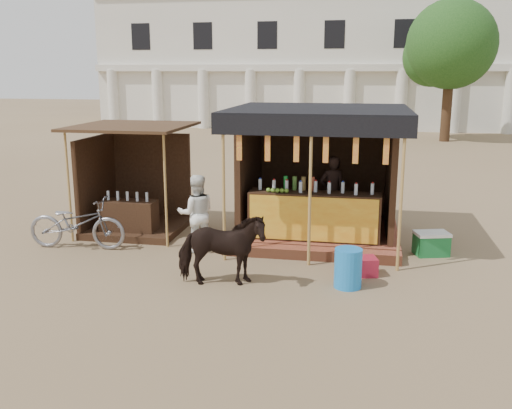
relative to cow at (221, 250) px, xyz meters
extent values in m
plane|color=#846B4C|center=(0.34, -0.26, -0.62)|extent=(120.00, 120.00, 0.00)
cube|color=#974F31|center=(1.34, 3.24, -0.51)|extent=(3.40, 2.80, 0.22)
cube|color=#974F31|center=(1.34, 1.69, -0.52)|extent=(3.40, 0.35, 0.20)
cube|color=#3A2315|center=(1.34, 2.29, 0.07)|extent=(2.60, 0.55, 0.95)
cube|color=orange|center=(1.34, 2.00, 0.07)|extent=(2.50, 0.02, 0.88)
cube|color=#3A2315|center=(1.34, 4.49, 0.85)|extent=(3.00, 0.12, 2.50)
cube|color=#3A2315|center=(-0.16, 3.24, 0.85)|extent=(0.12, 2.50, 2.50)
cube|color=#3A2315|center=(2.84, 3.24, 0.85)|extent=(0.12, 2.50, 2.50)
cube|color=black|center=(1.34, 3.04, 2.13)|extent=(3.60, 3.60, 0.06)
cube|color=black|center=(1.34, 1.26, 1.95)|extent=(3.60, 0.06, 0.36)
cylinder|color=tan|center=(-0.26, 1.29, 0.75)|extent=(0.06, 0.06, 2.75)
cylinder|color=tan|center=(1.34, 1.29, 0.75)|extent=(0.06, 0.06, 2.75)
cylinder|color=tan|center=(2.94, 1.29, 0.75)|extent=(0.06, 0.06, 2.75)
cube|color=red|center=(0.04, 1.29, 1.58)|extent=(0.10, 0.02, 0.55)
cube|color=red|center=(0.56, 1.29, 1.58)|extent=(0.10, 0.02, 0.55)
cube|color=red|center=(1.08, 1.29, 1.58)|extent=(0.10, 0.02, 0.55)
cube|color=red|center=(1.60, 1.29, 1.58)|extent=(0.10, 0.02, 0.55)
cube|color=red|center=(2.12, 1.29, 1.58)|extent=(0.10, 0.02, 0.55)
cube|color=red|center=(2.64, 1.29, 1.58)|extent=(0.10, 0.02, 0.55)
imported|color=black|center=(1.62, 3.34, 0.36)|extent=(0.65, 0.54, 1.53)
cube|color=#3A2315|center=(-2.66, 2.94, -0.55)|extent=(2.00, 2.00, 0.15)
cube|color=#3A2315|center=(-2.66, 3.89, 0.43)|extent=(1.90, 0.10, 2.10)
cube|color=#3A2315|center=(-3.61, 2.94, 0.43)|extent=(0.10, 1.90, 2.10)
cube|color=#472D19|center=(-2.66, 2.84, 1.73)|extent=(2.40, 2.40, 0.06)
cylinder|color=tan|center=(-3.71, 1.89, 0.55)|extent=(0.05, 0.05, 2.35)
cylinder|color=tan|center=(-1.61, 1.89, 0.55)|extent=(0.05, 0.05, 2.35)
cube|color=#3A2315|center=(-2.66, 2.44, -0.22)|extent=(1.20, 0.50, 0.80)
imported|color=black|center=(0.00, 0.00, 0.00)|extent=(1.57, 0.92, 1.24)
imported|color=gray|center=(-3.36, 1.46, -0.10)|extent=(2.03, 0.83, 1.04)
imported|color=white|center=(-0.94, 1.74, 0.15)|extent=(0.90, 0.80, 1.55)
cylinder|color=#1C7CD3|center=(2.08, 0.31, -0.29)|extent=(0.50, 0.50, 0.66)
cube|color=maroon|center=(2.34, 0.95, -0.46)|extent=(0.51, 0.48, 0.32)
cube|color=#186E31|center=(3.63, 2.34, -0.42)|extent=(0.71, 0.57, 0.40)
cube|color=white|center=(3.63, 2.34, -0.19)|extent=(0.73, 0.60, 0.06)
cube|color=silver|center=(-1.66, 29.74, 3.38)|extent=(26.00, 7.00, 8.00)
cube|color=silver|center=(-1.66, 26.14, 3.08)|extent=(26.00, 0.50, 0.40)
cylinder|color=silver|center=(-13.66, 26.14, 1.18)|extent=(0.70, 0.70, 3.60)
cylinder|color=silver|center=(-10.66, 26.14, 1.18)|extent=(0.70, 0.70, 3.60)
cylinder|color=silver|center=(-7.66, 26.14, 1.18)|extent=(0.70, 0.70, 3.60)
cylinder|color=silver|center=(-4.66, 26.14, 1.18)|extent=(0.70, 0.70, 3.60)
cylinder|color=silver|center=(-1.66, 26.14, 1.18)|extent=(0.70, 0.70, 3.60)
cylinder|color=silver|center=(1.34, 26.14, 1.18)|extent=(0.70, 0.70, 3.60)
cylinder|color=silver|center=(4.34, 26.14, 1.18)|extent=(0.70, 0.70, 3.60)
cylinder|color=silver|center=(7.34, 26.14, 1.18)|extent=(0.70, 0.70, 3.60)
cylinder|color=silver|center=(10.34, 26.14, 1.18)|extent=(0.70, 0.70, 3.60)
cylinder|color=#382314|center=(6.34, 21.74, 1.38)|extent=(0.50, 0.50, 4.00)
sphere|color=#2D5A1F|center=(6.34, 21.74, 4.18)|extent=(4.40, 4.40, 4.40)
sphere|color=#2D5A1F|center=(5.54, 22.34, 3.58)|extent=(2.99, 2.99, 2.99)
camera|label=1|loc=(2.23, -8.75, 2.89)|focal=40.00mm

